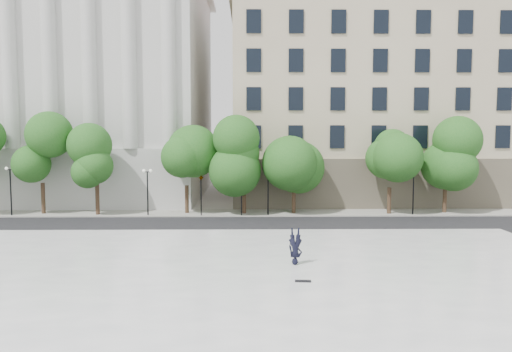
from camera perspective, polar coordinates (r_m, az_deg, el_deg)
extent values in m
plane|color=beige|center=(23.35, -9.77, -13.76)|extent=(160.00, 160.00, 0.00)
cube|color=white|center=(26.12, -8.74, -11.20)|extent=(44.00, 22.00, 0.45)
cube|color=black|center=(40.69, -5.82, -5.64)|extent=(60.00, 8.00, 0.02)
cube|color=#AAA79D|center=(46.57, -5.17, -4.23)|extent=(60.00, 4.00, 0.12)
cube|color=#BAB9B5|center=(64.42, -19.66, 9.13)|extent=(30.00, 26.00, 25.00)
cube|color=#C1B693|center=(63.11, 14.44, 7.54)|extent=(36.00, 26.00, 21.00)
cube|color=#9C4732|center=(64.76, 14.67, 18.02)|extent=(34.00, 24.00, 1.40)
cylinder|color=black|center=(44.72, -6.30, -2.43)|extent=(0.10, 0.10, 3.50)
imported|color=black|center=(44.50, -6.32, 0.25)|extent=(0.60, 1.78, 0.70)
cylinder|color=black|center=(44.52, -1.67, -2.44)|extent=(0.10, 0.10, 3.50)
imported|color=black|center=(44.30, -1.68, 0.23)|extent=(0.89, 1.66, 0.66)
imported|color=black|center=(27.06, 4.52, -9.50)|extent=(0.87, 2.04, 0.54)
cube|color=black|center=(24.15, 5.40, -11.86)|extent=(0.77, 0.25, 0.08)
cylinder|color=#382619|center=(49.55, -23.15, -2.42)|extent=(0.36, 0.36, 2.93)
sphere|color=#164F18|center=(49.23, -23.30, 2.18)|extent=(4.09, 4.09, 4.09)
cylinder|color=#382619|center=(47.26, -17.67, -2.60)|extent=(0.36, 0.36, 2.91)
sphere|color=#164F18|center=(46.92, -17.79, 2.19)|extent=(3.40, 3.40, 3.40)
cylinder|color=#382619|center=(46.41, -7.91, -2.71)|extent=(0.36, 0.36, 2.66)
sphere|color=#164F18|center=(46.07, -7.96, 1.74)|extent=(4.60, 4.60, 4.60)
cylinder|color=#382619|center=(45.76, -1.35, -2.64)|extent=(0.36, 0.36, 2.86)
sphere|color=#164F18|center=(45.41, -1.36, 2.21)|extent=(4.28, 4.28, 4.28)
cylinder|color=#382619|center=(46.15, 4.33, -2.81)|extent=(0.36, 0.36, 2.52)
sphere|color=#164F18|center=(45.82, 4.36, 1.43)|extent=(4.38, 4.38, 4.38)
cylinder|color=#382619|center=(47.23, 14.97, -2.80)|extent=(0.36, 0.36, 2.49)
sphere|color=#164F18|center=(46.90, 15.06, 1.30)|extent=(4.03, 4.03, 4.03)
cylinder|color=#382619|center=(49.45, 20.77, -2.24)|extent=(0.36, 0.36, 3.13)
sphere|color=#164F18|center=(49.12, 20.92, 2.68)|extent=(4.45, 4.45, 4.45)
cylinder|color=black|center=(49.56, -26.22, -1.77)|extent=(0.12, 0.12, 4.23)
cube|color=black|center=(49.37, -26.31, 0.67)|extent=(0.60, 0.06, 0.06)
sphere|color=white|center=(49.50, -26.63, 0.79)|extent=(0.28, 0.28, 0.28)
sphere|color=white|center=(49.24, -26.00, 0.79)|extent=(0.28, 0.28, 0.28)
cylinder|color=black|center=(45.69, -12.28, -2.04)|extent=(0.12, 0.12, 4.01)
cube|color=black|center=(45.50, -12.33, 0.47)|extent=(0.60, 0.06, 0.06)
sphere|color=white|center=(45.55, -12.70, 0.60)|extent=(0.28, 0.28, 0.28)
sphere|color=white|center=(45.43, -11.96, 0.60)|extent=(0.28, 0.28, 0.28)
cylinder|color=black|center=(44.80, 1.38, -1.97)|extent=(0.12, 0.12, 4.15)
cube|color=black|center=(44.60, 1.39, 0.68)|extent=(0.60, 0.06, 0.06)
sphere|color=white|center=(44.58, 1.00, 0.80)|extent=(0.28, 0.28, 0.28)
sphere|color=white|center=(44.61, 1.78, 0.80)|extent=(0.28, 0.28, 0.28)
cylinder|color=black|center=(47.17, 17.54, -1.88)|extent=(0.12, 0.12, 4.10)
cube|color=black|center=(46.98, 17.60, 0.60)|extent=(0.60, 0.06, 0.06)
sphere|color=white|center=(46.88, 17.26, 0.72)|extent=(0.28, 0.28, 0.28)
sphere|color=white|center=(47.07, 17.95, 0.72)|extent=(0.28, 0.28, 0.28)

